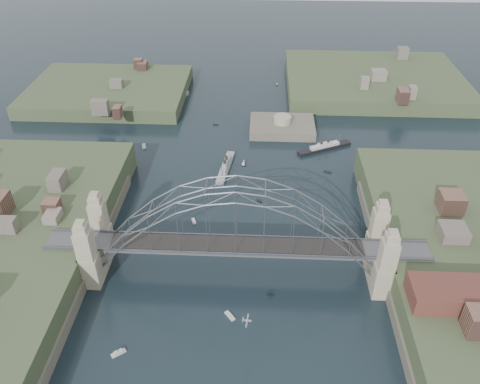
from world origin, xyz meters
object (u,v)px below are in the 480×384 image
object	(u,v)px
fort_island	(282,131)
naval_cruiser_near	(226,167)
ocean_liner	(324,148)
naval_cruiser_far	(176,100)
bridge	(236,231)
wharf_shed	(463,295)

from	to	relation	value
fort_island	naval_cruiser_near	distance (m)	31.29
fort_island	ocean_liner	world-z (taller)	fort_island
fort_island	naval_cruiser_far	world-z (taller)	fort_island
bridge	fort_island	distance (m)	72.14
fort_island	ocean_liner	bearing A→B (deg)	-43.03
ocean_liner	wharf_shed	bearing A→B (deg)	-75.37
bridge	naval_cruiser_near	distance (m)	45.99
naval_cruiser_near	fort_island	bearing A→B (deg)	55.71
fort_island	naval_cruiser_far	bearing A→B (deg)	151.96
naval_cruiser_near	ocean_liner	distance (m)	33.71
wharf_shed	ocean_liner	bearing A→B (deg)	104.63
fort_island	ocean_liner	distance (m)	18.25
fort_island	naval_cruiser_near	bearing A→B (deg)	-124.29
wharf_shed	ocean_liner	distance (m)	74.55
fort_island	ocean_liner	size ratio (longest dim) A/B	1.23
naval_cruiser_far	wharf_shed	bearing A→B (deg)	-55.58
wharf_shed	naval_cruiser_far	bearing A→B (deg)	124.42
naval_cruiser_near	naval_cruiser_far	distance (m)	52.40
ocean_liner	bridge	bearing A→B (deg)	-113.74
bridge	naval_cruiser_far	xyz separation A→B (m)	(-28.24, 91.43, -11.43)
bridge	wharf_shed	size ratio (longest dim) A/B	4.20
naval_cruiser_near	ocean_liner	bearing A→B (deg)	23.42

